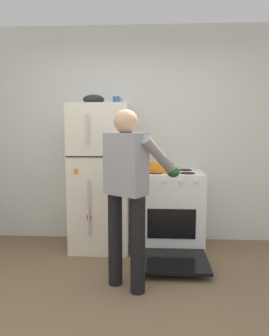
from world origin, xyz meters
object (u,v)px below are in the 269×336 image
object	(u,v)px
mixing_bowl	(94,100)
red_pot	(157,167)
person_cook	(129,182)
coffee_mug	(116,101)
refrigerator	(101,177)
stove_range	(170,211)

from	to	relation	value
mixing_bowl	red_pot	bearing A→B (deg)	-3.84
person_cook	coffee_mug	bearing A→B (deg)	102.05
mixing_bowl	refrigerator	bearing A→B (deg)	-0.22
refrigerator	mixing_bowl	distance (m)	0.92
red_pot	refrigerator	bearing A→B (deg)	175.72
person_cook	mixing_bowl	xyz separation A→B (m)	(-0.49, 1.00, 0.81)
person_cook	mixing_bowl	world-z (taller)	mixing_bowl
refrigerator	person_cook	size ratio (longest dim) A/B	1.07
red_pot	coffee_mug	distance (m)	0.92
refrigerator	red_pot	distance (m)	0.68
red_pot	coffee_mug	size ratio (longest dim) A/B	3.35
stove_range	coffee_mug	bearing A→B (deg)	173.94
stove_range	mixing_bowl	xyz separation A→B (m)	(-0.90, 0.02, 1.32)
person_cook	mixing_bowl	size ratio (longest dim) A/B	6.37
red_pot	mixing_bowl	bearing A→B (deg)	176.16
person_cook	red_pot	distance (m)	0.99
red_pot	person_cook	bearing A→B (deg)	-105.07
red_pot	mixing_bowl	distance (m)	1.08
person_cook	coffee_mug	world-z (taller)	coffee_mug
red_pot	coffee_mug	xyz separation A→B (m)	(-0.48, 0.10, 0.77)
red_pot	mixing_bowl	size ratio (longest dim) A/B	1.50
refrigerator	coffee_mug	distance (m)	0.92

